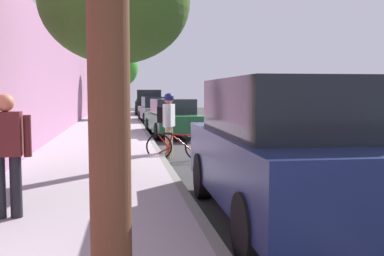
{
  "coord_description": "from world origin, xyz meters",
  "views": [
    {
      "loc": [
        3.03,
        16.9,
        1.81
      ],
      "look_at": [
        1.3,
        6.12,
        0.91
      ],
      "focal_mm": 41.2,
      "sensor_mm": 36.0,
      "label": 1
    }
  ],
  "objects_px": {
    "bicycle_at_curb": "(178,146)",
    "parked_pickup_black_nearest": "(149,104)",
    "parked_sedan_green_mid": "(173,118)",
    "parked_suv_dark_blue_far": "(282,148)",
    "parked_sedan_grey_second": "(157,110)",
    "cyclist_with_backpack": "(168,118)",
    "street_tree_mid_block": "(115,3)",
    "street_tree_near_cyclist": "(119,68)",
    "pedestrian_on_phone": "(7,149)"
  },
  "relations": [
    {
      "from": "street_tree_near_cyclist",
      "to": "parked_suv_dark_blue_far",
      "type": "bearing_deg",
      "value": 95.82
    },
    {
      "from": "parked_sedan_green_mid",
      "to": "pedestrian_on_phone",
      "type": "xyz_separation_m",
      "value": [
        3.52,
        11.77,
        0.32
      ]
    },
    {
      "from": "cyclist_with_backpack",
      "to": "street_tree_mid_block",
      "type": "bearing_deg",
      "value": 63.13
    },
    {
      "from": "cyclist_with_backpack",
      "to": "street_tree_mid_block",
      "type": "distance_m",
      "value": 3.89
    },
    {
      "from": "parked_suv_dark_blue_far",
      "to": "parked_sedan_grey_second",
      "type": "bearing_deg",
      "value": -89.49
    },
    {
      "from": "parked_sedan_green_mid",
      "to": "bicycle_at_curb",
      "type": "xyz_separation_m",
      "value": [
        0.58,
        6.28,
        -0.38
      ]
    },
    {
      "from": "parked_suv_dark_blue_far",
      "to": "pedestrian_on_phone",
      "type": "distance_m",
      "value": 3.67
    },
    {
      "from": "parked_sedan_green_mid",
      "to": "parked_suv_dark_blue_far",
      "type": "height_order",
      "value": "parked_suv_dark_blue_far"
    },
    {
      "from": "parked_sedan_green_mid",
      "to": "parked_suv_dark_blue_far",
      "type": "relative_size",
      "value": 0.95
    },
    {
      "from": "parked_suv_dark_blue_far",
      "to": "pedestrian_on_phone",
      "type": "xyz_separation_m",
      "value": [
        3.67,
        -0.14,
        0.05
      ]
    },
    {
      "from": "parked_sedan_green_mid",
      "to": "parked_suv_dark_blue_far",
      "type": "distance_m",
      "value": 11.91
    },
    {
      "from": "parked_pickup_black_nearest",
      "to": "bicycle_at_curb",
      "type": "height_order",
      "value": "parked_pickup_black_nearest"
    },
    {
      "from": "parked_sedan_grey_second",
      "to": "street_tree_near_cyclist",
      "type": "distance_m",
      "value": 4.32
    },
    {
      "from": "parked_sedan_grey_second",
      "to": "street_tree_near_cyclist",
      "type": "xyz_separation_m",
      "value": [
        2.12,
        -2.78,
        2.55
      ]
    },
    {
      "from": "parked_sedan_grey_second",
      "to": "pedestrian_on_phone",
      "type": "relative_size",
      "value": 2.78
    },
    {
      "from": "parked_pickup_black_nearest",
      "to": "bicycle_at_curb",
      "type": "distance_m",
      "value": 21.76
    },
    {
      "from": "parked_suv_dark_blue_far",
      "to": "street_tree_near_cyclist",
      "type": "height_order",
      "value": "street_tree_near_cyclist"
    },
    {
      "from": "cyclist_with_backpack",
      "to": "street_tree_mid_block",
      "type": "xyz_separation_m",
      "value": [
        1.35,
        2.66,
        2.51
      ]
    },
    {
      "from": "parked_suv_dark_blue_far",
      "to": "street_tree_mid_block",
      "type": "height_order",
      "value": "street_tree_mid_block"
    },
    {
      "from": "bicycle_at_curb",
      "to": "parked_pickup_black_nearest",
      "type": "bearing_deg",
      "value": -91.56
    },
    {
      "from": "parked_sedan_green_mid",
      "to": "street_tree_near_cyclist",
      "type": "xyz_separation_m",
      "value": [
        2.15,
        -10.63,
        2.55
      ]
    },
    {
      "from": "cyclist_with_backpack",
      "to": "parked_sedan_grey_second",
      "type": "bearing_deg",
      "value": -93.24
    },
    {
      "from": "bicycle_at_curb",
      "to": "street_tree_near_cyclist",
      "type": "bearing_deg",
      "value": -84.71
    },
    {
      "from": "parked_sedan_grey_second",
      "to": "pedestrian_on_phone",
      "type": "distance_m",
      "value": 19.93
    },
    {
      "from": "parked_sedan_grey_second",
      "to": "parked_suv_dark_blue_far",
      "type": "distance_m",
      "value": 19.76
    },
    {
      "from": "bicycle_at_curb",
      "to": "pedestrian_on_phone",
      "type": "height_order",
      "value": "pedestrian_on_phone"
    },
    {
      "from": "bicycle_at_curb",
      "to": "cyclist_with_backpack",
      "type": "distance_m",
      "value": 0.88
    },
    {
      "from": "parked_sedan_green_mid",
      "to": "street_tree_mid_block",
      "type": "height_order",
      "value": "street_tree_mid_block"
    },
    {
      "from": "parked_pickup_black_nearest",
      "to": "parked_suv_dark_blue_far",
      "type": "xyz_separation_m",
      "value": [
        -0.14,
        27.37,
        0.13
      ]
    },
    {
      "from": "street_tree_mid_block",
      "to": "parked_pickup_black_nearest",
      "type": "bearing_deg",
      "value": -95.15
    },
    {
      "from": "bicycle_at_curb",
      "to": "street_tree_mid_block",
      "type": "bearing_deg",
      "value": 54.48
    },
    {
      "from": "parked_sedan_green_mid",
      "to": "parked_suv_dark_blue_far",
      "type": "xyz_separation_m",
      "value": [
        -0.15,
        11.91,
        0.27
      ]
    },
    {
      "from": "parked_sedan_green_mid",
      "to": "bicycle_at_curb",
      "type": "height_order",
      "value": "parked_sedan_green_mid"
    },
    {
      "from": "pedestrian_on_phone",
      "to": "parked_suv_dark_blue_far",
      "type": "bearing_deg",
      "value": 177.85
    },
    {
      "from": "street_tree_near_cyclist",
      "to": "street_tree_mid_block",
      "type": "relative_size",
      "value": 0.93
    },
    {
      "from": "parked_pickup_black_nearest",
      "to": "parked_suv_dark_blue_far",
      "type": "distance_m",
      "value": 27.37
    },
    {
      "from": "parked_pickup_black_nearest",
      "to": "parked_sedan_green_mid",
      "type": "bearing_deg",
      "value": 89.96
    },
    {
      "from": "parked_pickup_black_nearest",
      "to": "pedestrian_on_phone",
      "type": "distance_m",
      "value": 27.46
    },
    {
      "from": "bicycle_at_curb",
      "to": "cyclist_with_backpack",
      "type": "bearing_deg",
      "value": -64.34
    },
    {
      "from": "parked_sedan_grey_second",
      "to": "pedestrian_on_phone",
      "type": "xyz_separation_m",
      "value": [
        3.49,
        19.62,
        0.32
      ]
    },
    {
      "from": "cyclist_with_backpack",
      "to": "parked_suv_dark_blue_far",
      "type": "bearing_deg",
      "value": 98.88
    },
    {
      "from": "parked_pickup_black_nearest",
      "to": "street_tree_mid_block",
      "type": "distance_m",
      "value": 24.19
    },
    {
      "from": "parked_sedan_grey_second",
      "to": "bicycle_at_curb",
      "type": "distance_m",
      "value": 14.15
    },
    {
      "from": "bicycle_at_curb",
      "to": "pedestrian_on_phone",
      "type": "bearing_deg",
      "value": 61.81
    },
    {
      "from": "parked_sedan_grey_second",
      "to": "parked_suv_dark_blue_far",
      "type": "height_order",
      "value": "parked_suv_dark_blue_far"
    },
    {
      "from": "cyclist_with_backpack",
      "to": "street_tree_near_cyclist",
      "type": "relative_size",
      "value": 0.4
    },
    {
      "from": "parked_pickup_black_nearest",
      "to": "bicycle_at_curb",
      "type": "relative_size",
      "value": 3.19
    },
    {
      "from": "bicycle_at_curb",
      "to": "street_tree_mid_block",
      "type": "height_order",
      "value": "street_tree_mid_block"
    },
    {
      "from": "parked_pickup_black_nearest",
      "to": "pedestrian_on_phone",
      "type": "xyz_separation_m",
      "value": [
        3.53,
        27.23,
        0.17
      ]
    },
    {
      "from": "parked_suv_dark_blue_far",
      "to": "cyclist_with_backpack",
      "type": "relative_size",
      "value": 2.67
    }
  ]
}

